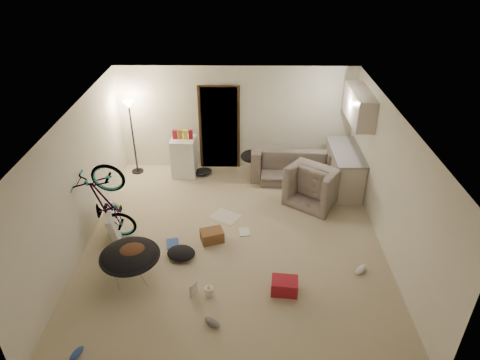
{
  "coord_description": "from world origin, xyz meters",
  "views": [
    {
      "loc": [
        0.18,
        -6.39,
        5.12
      ],
      "look_at": [
        0.11,
        0.6,
        0.99
      ],
      "focal_mm": 32.0,
      "sensor_mm": 36.0,
      "label": 1
    }
  ],
  "objects_px": {
    "sofa": "(293,166)",
    "bicycle": "(110,220)",
    "armchair": "(318,186)",
    "saucer_chair": "(131,260)",
    "drink_case_a": "(212,236)",
    "kitchen_counter": "(344,170)",
    "mini_fridge": "(184,157)",
    "drink_case_b": "(285,286)",
    "tv_box": "(113,222)",
    "juicer": "(209,291)",
    "floor_lamp": "(131,122)"
  },
  "relations": [
    {
      "from": "armchair",
      "to": "drink_case_b",
      "type": "xyz_separation_m",
      "value": [
        -0.94,
        -2.79,
        -0.21
      ]
    },
    {
      "from": "sofa",
      "to": "mini_fridge",
      "type": "xyz_separation_m",
      "value": [
        -2.56,
        0.1,
        0.18
      ]
    },
    {
      "from": "sofa",
      "to": "bicycle",
      "type": "bearing_deg",
      "value": 35.82
    },
    {
      "from": "sofa",
      "to": "mini_fridge",
      "type": "relative_size",
      "value": 2.09
    },
    {
      "from": "saucer_chair",
      "to": "drink_case_b",
      "type": "distance_m",
      "value": 2.55
    },
    {
      "from": "tv_box",
      "to": "drink_case_b",
      "type": "relative_size",
      "value": 2.17
    },
    {
      "from": "kitchen_counter",
      "to": "drink_case_a",
      "type": "xyz_separation_m",
      "value": [
        -2.84,
        -2.0,
        -0.32
      ]
    },
    {
      "from": "floor_lamp",
      "to": "bicycle",
      "type": "distance_m",
      "value": 2.75
    },
    {
      "from": "armchair",
      "to": "drink_case_a",
      "type": "distance_m",
      "value": 2.67
    },
    {
      "from": "juicer",
      "to": "bicycle",
      "type": "bearing_deg",
      "value": 143.79
    },
    {
      "from": "saucer_chair",
      "to": "juicer",
      "type": "xyz_separation_m",
      "value": [
        1.3,
        -0.34,
        -0.33
      ]
    },
    {
      "from": "mini_fridge",
      "to": "bicycle",
      "type": "bearing_deg",
      "value": -110.77
    },
    {
      "from": "kitchen_counter",
      "to": "drink_case_a",
      "type": "bearing_deg",
      "value": -144.86
    },
    {
      "from": "kitchen_counter",
      "to": "mini_fridge",
      "type": "xyz_separation_m",
      "value": [
        -3.66,
        0.55,
        0.03
      ]
    },
    {
      "from": "sofa",
      "to": "drink_case_a",
      "type": "relative_size",
      "value": 4.74
    },
    {
      "from": "kitchen_counter",
      "to": "bicycle",
      "type": "height_order",
      "value": "bicycle"
    },
    {
      "from": "floor_lamp",
      "to": "bicycle",
      "type": "xyz_separation_m",
      "value": [
        0.1,
        -2.62,
        -0.85
      ]
    },
    {
      "from": "mini_fridge",
      "to": "drink_case_a",
      "type": "xyz_separation_m",
      "value": [
        0.82,
        -2.55,
        -0.35
      ]
    },
    {
      "from": "tv_box",
      "to": "juicer",
      "type": "bearing_deg",
      "value": -54.99
    },
    {
      "from": "armchair",
      "to": "mini_fridge",
      "type": "bearing_deg",
      "value": 16.52
    },
    {
      "from": "tv_box",
      "to": "juicer",
      "type": "relative_size",
      "value": 4.41
    },
    {
      "from": "tv_box",
      "to": "armchair",
      "type": "bearing_deg",
      "value": 1.65
    },
    {
      "from": "kitchen_counter",
      "to": "drink_case_b",
      "type": "xyz_separation_m",
      "value": [
        -1.58,
        -3.3,
        -0.32
      ]
    },
    {
      "from": "bicycle",
      "to": "saucer_chair",
      "type": "xyz_separation_m",
      "value": [
        0.63,
        -1.07,
        -0.04
      ]
    },
    {
      "from": "saucer_chair",
      "to": "drink_case_b",
      "type": "xyz_separation_m",
      "value": [
        2.52,
        -0.26,
        -0.29
      ]
    },
    {
      "from": "armchair",
      "to": "floor_lamp",
      "type": "bearing_deg",
      "value": 20.4
    },
    {
      "from": "drink_case_b",
      "to": "juicer",
      "type": "xyz_separation_m",
      "value": [
        -1.22,
        -0.08,
        -0.04
      ]
    },
    {
      "from": "floor_lamp",
      "to": "armchair",
      "type": "distance_m",
      "value": 4.46
    },
    {
      "from": "saucer_chair",
      "to": "drink_case_a",
      "type": "xyz_separation_m",
      "value": [
        1.26,
        1.04,
        -0.3
      ]
    },
    {
      "from": "drink_case_a",
      "to": "kitchen_counter",
      "type": "bearing_deg",
      "value": 16.93
    },
    {
      "from": "drink_case_a",
      "to": "mini_fridge",
      "type": "bearing_deg",
      "value": 89.58
    },
    {
      "from": "kitchen_counter",
      "to": "drink_case_b",
      "type": "distance_m",
      "value": 3.67
    },
    {
      "from": "sofa",
      "to": "juicer",
      "type": "bearing_deg",
      "value": 68.22
    },
    {
      "from": "drink_case_a",
      "to": "juicer",
      "type": "distance_m",
      "value": 1.38
    },
    {
      "from": "floor_lamp",
      "to": "drink_case_a",
      "type": "xyz_separation_m",
      "value": [
        1.99,
        -2.65,
        -1.19
      ]
    },
    {
      "from": "kitchen_counter",
      "to": "sofa",
      "type": "distance_m",
      "value": 1.19
    },
    {
      "from": "floor_lamp",
      "to": "juicer",
      "type": "distance_m",
      "value": 4.68
    },
    {
      "from": "kitchen_counter",
      "to": "sofa",
      "type": "xyz_separation_m",
      "value": [
        -1.1,
        0.45,
        -0.16
      ]
    },
    {
      "from": "kitchen_counter",
      "to": "tv_box",
      "type": "xyz_separation_m",
      "value": [
        -4.73,
        -1.83,
        -0.14
      ]
    },
    {
      "from": "juicer",
      "to": "tv_box",
      "type": "bearing_deg",
      "value": 141.2
    },
    {
      "from": "kitchen_counter",
      "to": "saucer_chair",
      "type": "height_order",
      "value": "kitchen_counter"
    },
    {
      "from": "sofa",
      "to": "bicycle",
      "type": "relative_size",
      "value": 1.12
    },
    {
      "from": "sofa",
      "to": "armchair",
      "type": "relative_size",
      "value": 1.91
    },
    {
      "from": "bicycle",
      "to": "saucer_chair",
      "type": "bearing_deg",
      "value": -146.32
    },
    {
      "from": "sofa",
      "to": "armchair",
      "type": "bearing_deg",
      "value": 117.5
    },
    {
      "from": "mini_fridge",
      "to": "drink_case_a",
      "type": "distance_m",
      "value": 2.7
    },
    {
      "from": "sofa",
      "to": "juicer",
      "type": "xyz_separation_m",
      "value": [
        -1.7,
        -3.83,
        -0.2
      ]
    },
    {
      "from": "mini_fridge",
      "to": "drink_case_b",
      "type": "relative_size",
      "value": 2.2
    },
    {
      "from": "juicer",
      "to": "drink_case_b",
      "type": "bearing_deg",
      "value": 3.71
    },
    {
      "from": "armchair",
      "to": "saucer_chair",
      "type": "relative_size",
      "value": 1.04
    }
  ]
}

